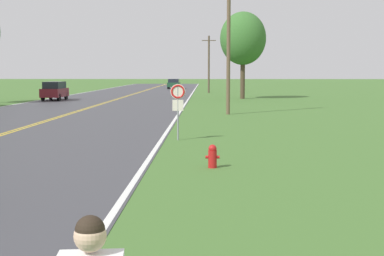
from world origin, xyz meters
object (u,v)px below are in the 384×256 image
traffic_sign (178,98)px  car_maroon_suv_mid_near (55,90)px  tree_mid_treeline (243,39)px  fire_hydrant (213,156)px  car_dark_green_hatchback_mid_far (174,83)px

traffic_sign → car_maroon_suv_mid_near: (-13.53, 29.93, -0.74)m
car_maroon_suv_mid_near → tree_mid_treeline: bearing=-79.3°
fire_hydrant → traffic_sign: 6.48m
fire_hydrant → traffic_sign: traffic_sign is taller
fire_hydrant → tree_mid_treeline: size_ratio=0.08×
car_maroon_suv_mid_near → car_dark_green_hatchback_mid_far: car_maroon_suv_mid_near is taller
traffic_sign → car_dark_green_hatchback_mid_far: bearing=93.6°
fire_hydrant → car_maroon_suv_mid_near: car_maroon_suv_mid_near is taller
fire_hydrant → car_dark_green_hatchback_mid_far: bearing=94.4°
fire_hydrant → car_maroon_suv_mid_near: bearing=112.4°
traffic_sign → car_maroon_suv_mid_near: size_ratio=0.56×
car_maroon_suv_mid_near → car_dark_green_hatchback_mid_far: bearing=-14.7°
fire_hydrant → traffic_sign: bearing=102.1°
car_maroon_suv_mid_near → fire_hydrant: bearing=-157.3°
fire_hydrant → traffic_sign: (-1.32, 6.19, 1.35)m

